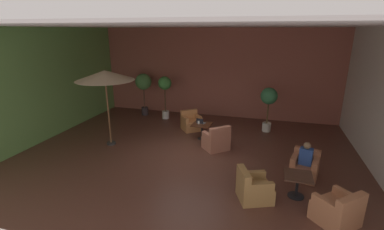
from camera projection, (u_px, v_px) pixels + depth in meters
The scene contains 18 objects.
ground_plane at pixel (188, 154), 9.41m from camera, with size 11.34×9.29×0.02m, color #533025.
wall_back_brick at pixel (216, 73), 13.02m from camera, with size 11.34×0.08×4.15m, color #965244.
wall_left_accent at pixel (44, 85), 10.26m from camera, with size 0.08×9.29×4.15m, color #659A4D.
ceiling_slab at pixel (188, 25), 8.16m from camera, with size 11.34×9.29×0.06m, color silver.
cafe_table_front_left at pixel (202, 127), 10.54m from camera, with size 0.74×0.74×0.60m.
armchair_front_left_north at pixel (216, 141), 9.63m from camera, with size 1.06×1.06×0.91m.
armchair_front_left_east at pixel (191, 123), 11.57m from camera, with size 1.00×1.00×0.80m.
cafe_table_front_right at pixel (298, 181), 6.86m from camera, with size 0.68×0.68×0.60m.
armchair_front_right_north at pixel (337, 211), 5.93m from camera, with size 1.11×1.11×0.82m.
armchair_front_right_east at pixel (304, 167), 7.83m from camera, with size 0.88×0.93×0.78m.
armchair_front_right_south at pixel (253, 188), 6.78m from camera, with size 0.99×0.95×0.82m.
patio_umbrella_tall_red at pixel (105, 76), 9.42m from camera, with size 2.01×2.01×2.72m.
potted_tree_left_corner at pixel (269, 100), 11.09m from camera, with size 0.68×0.68×1.84m.
potted_tree_mid_left at pixel (144, 84), 13.24m from camera, with size 0.77×0.77×2.05m.
potted_tree_mid_right at pixel (165, 88), 12.70m from camera, with size 0.61×0.61×2.00m.
patron_blue_shirt at pixel (306, 155), 7.68m from camera, with size 0.39×0.30×0.67m.
iced_drink_cup at pixel (199, 122), 10.51m from camera, with size 0.08×0.08×0.11m, color white.
open_laptop at pixel (201, 122), 10.57m from camera, with size 0.36×0.31×0.20m.
Camera 1 is at (2.48, -8.22, 4.05)m, focal length 25.73 mm.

